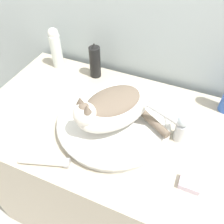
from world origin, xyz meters
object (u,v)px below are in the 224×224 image
(hairspray_can_black, at_px, (95,61))
(faucet, at_px, (178,124))
(soap_bar, at_px, (190,184))
(lotion_bottle_white, at_px, (56,48))
(cream_tube, at_px, (45,161))
(cat, at_px, (112,107))

(hairspray_can_black, bearing_deg, faucet, -27.71)
(hairspray_can_black, xyz_separation_m, soap_bar, (0.52, -0.40, -0.07))
(lotion_bottle_white, distance_m, cream_tube, 0.58)
(faucet, relative_size, cream_tube, 0.93)
(hairspray_can_black, height_order, soap_bar, hairspray_can_black)
(cat, height_order, faucet, cat)
(cream_tube, bearing_deg, hairspray_can_black, 96.58)
(lotion_bottle_white, height_order, soap_bar, lotion_bottle_white)
(faucet, height_order, lotion_bottle_white, lotion_bottle_white)
(faucet, bearing_deg, cream_tube, 27.49)
(faucet, bearing_deg, hairspray_can_black, -37.16)
(lotion_bottle_white, relative_size, hairspray_can_black, 1.16)
(lotion_bottle_white, xyz_separation_m, hairspray_can_black, (0.21, 0.00, -0.02))
(cream_tube, xyz_separation_m, soap_bar, (0.46, 0.11, -0.00))
(hairspray_can_black, distance_m, cream_tube, 0.52)
(faucet, xyz_separation_m, soap_bar, (0.09, -0.17, -0.06))
(cat, relative_size, hairspray_can_black, 2.12)
(cat, xyz_separation_m, faucet, (0.23, 0.04, -0.03))
(cat, relative_size, lotion_bottle_white, 1.83)
(faucet, distance_m, soap_bar, 0.20)
(lotion_bottle_white, relative_size, soap_bar, 3.10)
(soap_bar, bearing_deg, cat, 158.17)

